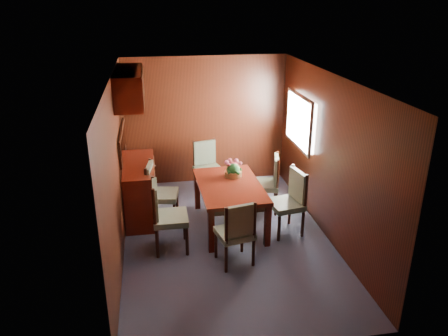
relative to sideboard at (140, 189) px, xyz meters
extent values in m
plane|color=#3F4256|center=(1.25, -1.00, -0.45)|extent=(4.50, 4.50, 0.00)
cube|color=black|center=(-0.25, -1.00, 0.75)|extent=(0.02, 4.50, 2.40)
cube|color=black|center=(2.75, -1.00, 0.75)|extent=(0.02, 4.50, 2.40)
cube|color=black|center=(1.25, 1.25, 0.75)|extent=(3.00, 0.02, 2.40)
cube|color=black|center=(1.25, -3.25, 0.75)|extent=(3.00, 0.02, 2.40)
cube|color=black|center=(1.25, -1.00, 1.95)|extent=(3.00, 4.50, 0.02)
cube|color=white|center=(2.73, 0.10, 1.00)|extent=(0.14, 1.10, 0.80)
cube|color=#B2B2B7|center=(2.66, 0.10, 1.00)|extent=(0.04, 1.20, 0.90)
cube|color=black|center=(-0.22, 0.00, 0.83)|extent=(0.03, 1.36, 0.41)
cube|color=silver|center=(-0.20, 0.00, 0.83)|extent=(0.01, 1.30, 0.35)
cube|color=#360D06|center=(-0.05, 0.00, 1.68)|extent=(0.40, 1.40, 0.50)
cube|color=#360D06|center=(0.00, 0.00, 0.00)|extent=(0.48, 1.40, 0.90)
cube|color=#360D06|center=(0.98, -1.32, -0.12)|extent=(0.09, 0.09, 0.65)
cube|color=#360D06|center=(1.80, -1.30, -0.12)|extent=(0.09, 0.09, 0.65)
cube|color=#360D06|center=(0.93, 0.06, -0.12)|extent=(0.09, 0.09, 0.65)
cube|color=#360D06|center=(1.75, 0.09, -0.12)|extent=(0.09, 0.09, 0.65)
cube|color=black|center=(1.37, -0.62, 0.15)|extent=(0.87, 1.42, 0.09)
cube|color=#360D06|center=(1.37, -0.62, 0.23)|extent=(0.99, 1.54, 0.06)
cylinder|color=black|center=(0.23, -0.92, -0.24)|extent=(0.05, 0.05, 0.42)
cylinder|color=black|center=(0.22, -1.35, -0.24)|extent=(0.05, 0.05, 0.42)
cylinder|color=black|center=(0.64, -0.92, -0.24)|extent=(0.05, 0.05, 0.42)
cylinder|color=black|center=(0.63, -1.36, -0.24)|extent=(0.05, 0.05, 0.42)
cube|color=#647559|center=(0.43, -1.14, 0.04)|extent=(0.48, 0.50, 0.09)
cylinder|color=black|center=(0.21, -0.92, 0.32)|extent=(0.05, 0.05, 0.56)
cylinder|color=black|center=(0.21, -1.35, 0.32)|extent=(0.05, 0.05, 0.56)
cube|color=#647559|center=(0.23, -1.14, 0.34)|extent=(0.07, 0.45, 0.48)
cylinder|color=black|center=(0.19, -0.08, -0.25)|extent=(0.05, 0.05, 0.40)
cylinder|color=black|center=(0.13, -0.49, -0.25)|extent=(0.05, 0.05, 0.40)
cylinder|color=black|center=(0.58, -0.15, -0.25)|extent=(0.05, 0.05, 0.40)
cylinder|color=black|center=(0.51, -0.55, -0.25)|extent=(0.05, 0.05, 0.40)
cube|color=#647559|center=(0.35, -0.32, 0.01)|extent=(0.53, 0.54, 0.08)
cylinder|color=black|center=(0.18, -0.08, 0.28)|extent=(0.05, 0.05, 0.54)
cylinder|color=black|center=(0.12, -0.49, 0.28)|extent=(0.05, 0.05, 0.54)
cube|color=#647559|center=(0.17, -0.29, 0.30)|extent=(0.13, 0.44, 0.45)
cylinder|color=black|center=(2.39, -1.14, -0.25)|extent=(0.05, 0.05, 0.41)
cylinder|color=black|center=(2.32, -0.73, -0.25)|extent=(0.05, 0.05, 0.41)
cylinder|color=black|center=(2.00, -1.20, -0.25)|extent=(0.05, 0.05, 0.41)
cylinder|color=black|center=(1.93, -0.80, -0.25)|extent=(0.05, 0.05, 0.41)
cube|color=#647559|center=(2.16, -0.97, 0.02)|extent=(0.53, 0.55, 0.08)
cylinder|color=black|center=(2.40, -1.13, 0.29)|extent=(0.05, 0.05, 0.54)
cylinder|color=black|center=(2.33, -0.72, 0.29)|extent=(0.05, 0.05, 0.54)
cube|color=#647559|center=(2.34, -0.93, 0.31)|extent=(0.14, 0.44, 0.46)
cylinder|color=black|center=(2.18, -0.41, -0.25)|extent=(0.04, 0.04, 0.39)
cylinder|color=black|center=(2.27, -0.02, -0.25)|extent=(0.04, 0.04, 0.39)
cylinder|color=black|center=(1.81, -0.32, -0.25)|extent=(0.04, 0.04, 0.39)
cylinder|color=black|center=(1.90, 0.07, -0.25)|extent=(0.04, 0.04, 0.39)
cube|color=#647559|center=(2.04, -0.17, 0.00)|extent=(0.54, 0.56, 0.08)
cylinder|color=black|center=(2.19, -0.42, 0.27)|extent=(0.04, 0.04, 0.52)
cylinder|color=black|center=(2.28, -0.02, 0.27)|extent=(0.04, 0.04, 0.52)
cube|color=#647559|center=(2.22, -0.22, 0.29)|extent=(0.16, 0.43, 0.44)
cylinder|color=black|center=(1.10, -1.85, -0.26)|extent=(0.04, 0.04, 0.38)
cylinder|color=black|center=(1.48, -1.77, -0.26)|extent=(0.04, 0.04, 0.38)
cylinder|color=black|center=(1.02, -1.48, -0.26)|extent=(0.04, 0.04, 0.38)
cylinder|color=black|center=(1.40, -1.40, -0.26)|extent=(0.04, 0.04, 0.38)
cube|color=#647559|center=(1.25, -1.63, -0.01)|extent=(0.53, 0.52, 0.08)
cylinder|color=black|center=(1.10, -1.86, 0.25)|extent=(0.04, 0.04, 0.51)
cylinder|color=black|center=(1.48, -1.78, 0.25)|extent=(0.04, 0.04, 0.51)
cube|color=#647559|center=(1.29, -1.80, 0.27)|extent=(0.42, 0.14, 0.43)
cylinder|color=black|center=(1.35, 0.90, -0.26)|extent=(0.04, 0.04, 0.39)
cylinder|color=black|center=(0.97, 0.80, -0.26)|extent=(0.04, 0.04, 0.39)
cylinder|color=black|center=(1.45, 0.54, -0.26)|extent=(0.04, 0.04, 0.39)
cylinder|color=black|center=(1.07, 0.43, -0.26)|extent=(0.04, 0.04, 0.39)
cube|color=#647559|center=(1.21, 0.67, 0.00)|extent=(0.56, 0.54, 0.08)
cylinder|color=black|center=(1.35, 0.91, 0.25)|extent=(0.04, 0.04, 0.52)
cylinder|color=black|center=(0.97, 0.81, 0.25)|extent=(0.04, 0.04, 0.52)
cube|color=#647559|center=(1.16, 0.84, 0.27)|extent=(0.42, 0.17, 0.44)
cylinder|color=#AD6935|center=(1.48, -0.31, 0.30)|extent=(0.28, 0.28, 0.09)
sphere|color=#1A4F1A|center=(1.48, -0.31, 0.36)|extent=(0.21, 0.21, 0.21)
camera|label=1|loc=(0.26, -6.62, 2.95)|focal=35.00mm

